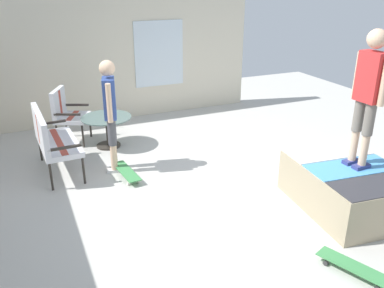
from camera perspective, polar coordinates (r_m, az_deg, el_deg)
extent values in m
cube|color=beige|center=(6.20, 3.64, -6.35)|extent=(12.00, 12.00, 0.10)
cube|color=beige|center=(9.00, -10.36, 11.61)|extent=(0.20, 6.00, 2.59)
cube|color=silver|center=(9.13, -4.61, 12.39)|extent=(0.03, 1.10, 1.40)
cube|color=tan|center=(5.91, 20.86, -5.66)|extent=(1.69, 1.37, 0.59)
cube|color=#333338|center=(5.43, 24.61, -5.23)|extent=(0.62, 1.22, 0.01)
cube|color=#4C99D8|center=(5.78, 21.27, -3.02)|extent=(0.62, 1.22, 0.01)
cube|color=silver|center=(6.16, 18.32, -1.06)|extent=(0.62, 1.22, 0.01)
cylinder|color=#B2B2B7|center=(5.47, 16.42, -4.20)|extent=(1.51, 0.21, 0.05)
cylinder|color=#2D2823|center=(6.37, -14.81, -3.56)|extent=(0.04, 0.04, 0.44)
cylinder|color=#2D2823|center=(7.43, -16.76, 0.03)|extent=(0.04, 0.04, 0.44)
cylinder|color=#2D2823|center=(6.31, -18.97, -4.32)|extent=(0.04, 0.04, 0.44)
cylinder|color=#2D2823|center=(7.38, -20.32, -0.58)|extent=(0.04, 0.04, 0.44)
cube|color=silver|center=(6.77, -18.03, 0.04)|extent=(1.27, 0.61, 0.08)
cube|color=#B74738|center=(6.75, -18.07, 0.37)|extent=(1.21, 0.16, 0.00)
cube|color=silver|center=(6.65, -20.31, 2.01)|extent=(1.25, 0.14, 0.50)
cube|color=#B74738|center=(6.65, -20.31, 2.01)|extent=(0.10, 0.09, 0.46)
cube|color=#2D2823|center=(6.15, -17.28, -0.50)|extent=(0.06, 0.47, 0.04)
cube|color=#2D2823|center=(7.28, -18.96, 2.83)|extent=(0.06, 0.47, 0.04)
cylinder|color=#2D2823|center=(7.71, -14.91, 1.06)|extent=(0.04, 0.04, 0.44)
cylinder|color=#2D2823|center=(8.20, -13.94, 2.44)|extent=(0.04, 0.04, 0.44)
cylinder|color=#2D2823|center=(7.86, -18.21, 1.07)|extent=(0.04, 0.04, 0.44)
cylinder|color=#2D2823|center=(8.33, -17.07, 2.42)|extent=(0.04, 0.04, 0.44)
cube|color=silver|center=(7.94, -16.23, 3.53)|extent=(0.79, 0.76, 0.08)
cube|color=#B74738|center=(7.92, -16.26, 3.81)|extent=(0.57, 0.33, 0.00)
cube|color=silver|center=(7.93, -18.08, 5.49)|extent=(0.60, 0.33, 0.50)
cube|color=#B74738|center=(7.93, -18.08, 5.49)|extent=(0.13, 0.12, 0.46)
cube|color=#2D2823|center=(7.63, -16.96, 3.95)|extent=(0.23, 0.44, 0.04)
cube|color=#2D2823|center=(8.15, -15.79, 5.25)|extent=(0.23, 0.44, 0.04)
cylinder|color=#2D2823|center=(7.64, -11.65, 1.62)|extent=(0.06, 0.06, 0.55)
cylinder|color=#2D2823|center=(7.74, -11.50, -0.18)|extent=(0.44, 0.44, 0.03)
cylinder|color=slate|center=(7.55, -11.81, 3.64)|extent=(0.90, 0.90, 0.02)
cube|color=silver|center=(6.71, -10.66, -3.63)|extent=(0.17, 0.26, 0.05)
cylinder|color=beige|center=(6.62, -10.81, -1.80)|extent=(0.10, 0.10, 0.42)
cylinder|color=#4C4C51|center=(6.46, -11.07, 1.60)|extent=(0.13, 0.13, 0.42)
cube|color=silver|center=(6.87, -10.65, -3.02)|extent=(0.17, 0.26, 0.05)
cylinder|color=beige|center=(6.77, -10.79, -1.22)|extent=(0.10, 0.10, 0.42)
cylinder|color=#4C4C51|center=(6.62, -11.05, 2.12)|extent=(0.13, 0.13, 0.42)
cube|color=#334C99|center=(6.38, -11.41, 6.25)|extent=(0.35, 0.25, 0.62)
sphere|color=beige|center=(6.27, -11.73, 10.28)|extent=(0.24, 0.24, 0.24)
cylinder|color=beige|center=(6.19, -11.43, 5.56)|extent=(0.08, 0.08, 0.59)
cylinder|color=beige|center=(6.58, -11.36, 6.56)|extent=(0.08, 0.08, 0.59)
cube|color=navy|center=(5.88, 21.24, -2.26)|extent=(0.12, 0.25, 0.05)
cylinder|color=beige|center=(5.79, 21.56, -0.17)|extent=(0.10, 0.10, 0.41)
cylinder|color=slate|center=(5.66, 22.15, 3.71)|extent=(0.13, 0.13, 0.41)
cube|color=navy|center=(5.78, 22.44, -2.87)|extent=(0.12, 0.25, 0.05)
cylinder|color=beige|center=(5.69, 22.78, -0.76)|extent=(0.10, 0.10, 0.41)
cylinder|color=slate|center=(5.56, 23.42, 3.18)|extent=(0.13, 0.13, 0.41)
cube|color=red|center=(5.48, 23.58, 8.53)|extent=(0.33, 0.20, 0.61)
sphere|color=beige|center=(5.40, 24.33, 13.18)|extent=(0.23, 0.23, 0.23)
cylinder|color=beige|center=(5.61, 22.02, 8.84)|extent=(0.08, 0.08, 0.58)
cylinder|color=beige|center=(5.36, 25.14, 7.78)|extent=(0.08, 0.08, 0.58)
cube|color=#3F8C4C|center=(6.50, -9.13, -3.75)|extent=(0.82, 0.28, 0.02)
cylinder|color=silver|center=(6.79, -9.33, -3.18)|extent=(0.06, 0.04, 0.06)
cylinder|color=silver|center=(6.75, -10.59, -3.46)|extent=(0.06, 0.04, 0.06)
cylinder|color=silver|center=(6.32, -7.50, -5.11)|extent=(0.06, 0.04, 0.06)
cylinder|color=silver|center=(6.27, -8.85, -5.43)|extent=(0.06, 0.04, 0.06)
cube|color=#3F8C4C|center=(4.81, 21.66, -15.57)|extent=(0.82, 0.48, 0.02)
cylinder|color=#333333|center=(4.99, 18.97, -14.56)|extent=(0.06, 0.05, 0.06)
cylinder|color=#333333|center=(4.87, 18.07, -15.45)|extent=(0.06, 0.05, 0.06)
cylinder|color=#333333|center=(4.85, 25.06, -16.87)|extent=(0.06, 0.05, 0.06)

